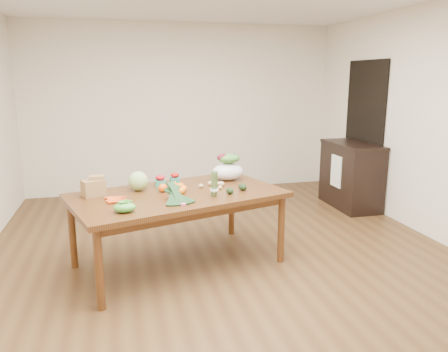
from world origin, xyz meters
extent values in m
plane|color=brown|center=(0.00, 0.00, 0.00)|extent=(6.00, 6.00, 0.00)
cube|color=white|center=(0.00, 3.00, 1.35)|extent=(5.00, 0.02, 2.70)
cube|color=white|center=(2.50, 0.00, 1.35)|extent=(0.02, 6.00, 2.70)
cube|color=#503112|center=(-0.50, 0.01, 0.38)|extent=(2.25, 1.66, 0.75)
cube|color=black|center=(2.48, 1.60, 1.05)|extent=(0.02, 1.00, 2.10)
cube|color=black|center=(2.22, 1.44, 0.47)|extent=(0.52, 1.02, 0.94)
cube|color=white|center=(1.96, 1.40, 0.55)|extent=(0.02, 0.28, 0.45)
sphere|color=#A9C772|center=(-0.86, 0.20, 0.85)|extent=(0.20, 0.20, 0.20)
sphere|color=#FF5C0F|center=(-0.63, 0.08, 0.79)|extent=(0.08, 0.08, 0.08)
sphere|color=#E25A0D|center=(-0.51, 0.15, 0.79)|extent=(0.08, 0.08, 0.08)
sphere|color=#E45B0D|center=(-0.46, 0.09, 0.79)|extent=(0.08, 0.08, 0.08)
ellipsoid|color=#4C9C35|center=(-1.01, -0.51, 0.79)|extent=(0.19, 0.14, 0.08)
ellipsoid|color=tan|center=(-0.23, 0.15, 0.77)|extent=(0.05, 0.05, 0.04)
ellipsoid|color=#DBC27E|center=(-0.06, 0.05, 0.77)|extent=(0.05, 0.04, 0.04)
ellipsoid|color=tan|center=(-0.03, 0.20, 0.77)|extent=(0.05, 0.04, 0.04)
ellipsoid|color=#DBBC7E|center=(-0.12, 0.23, 0.77)|extent=(0.06, 0.05, 0.05)
ellipsoid|color=tan|center=(-0.01, 0.17, 0.78)|extent=(0.06, 0.05, 0.05)
ellipsoid|color=black|center=(-0.01, -0.15, 0.78)|extent=(0.09, 0.11, 0.06)
ellipsoid|color=black|center=(0.15, -0.05, 0.79)|extent=(0.10, 0.12, 0.07)
camera|label=1|loc=(-1.04, -4.12, 1.87)|focal=35.00mm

